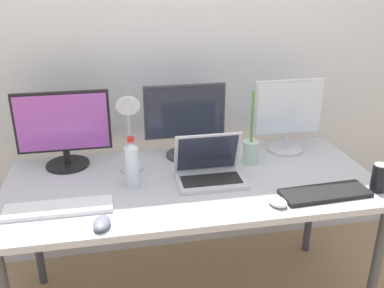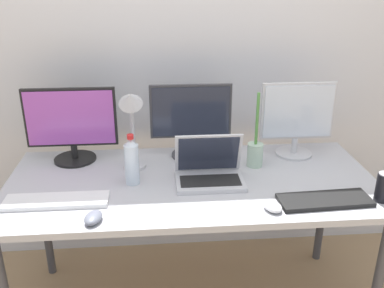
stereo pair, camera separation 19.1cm
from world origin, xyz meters
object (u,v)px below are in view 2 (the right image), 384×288
monitor_left (71,124)px  mouse_by_keyboard (273,206)px  desk_lamp (131,115)px  monitor_center (191,119)px  water_bottle (132,161)px  keyboard_aux (325,200)px  bamboo_vase (255,152)px  mouse_by_laptop (93,218)px  laptop_silver (209,170)px  soda_can_near_keyboard (384,187)px  monitor_right (297,118)px  keyboard_main (56,201)px  work_desk (192,191)px

monitor_left → mouse_by_keyboard: monitor_left is taller
desk_lamp → monitor_center: bearing=28.9°
monitor_left → water_bottle: monitor_left is taller
keyboard_aux → bamboo_vase: (-0.21, 0.38, 0.06)m
monitor_center → mouse_by_laptop: monitor_center is taller
monitor_left → laptop_silver: size_ratio=1.45×
monitor_center → laptop_silver: (0.06, -0.29, -0.15)m
soda_can_near_keyboard → desk_lamp: (-1.05, 0.37, 0.22)m
mouse_by_keyboard → bamboo_vase: bearing=69.0°
monitor_center → monitor_right: size_ratio=1.06×
monitor_center → keyboard_main: (-0.60, -0.44, -0.20)m
monitor_right → monitor_center: bearing=177.1°
monitor_center → desk_lamp: bearing=-151.1°
monitor_center → bamboo_vase: 0.36m
work_desk → keyboard_main: keyboard_main is taller
monitor_center → keyboard_aux: size_ratio=1.06×
keyboard_main → mouse_by_laptop: (0.17, -0.15, 0.01)m
soda_can_near_keyboard → desk_lamp: 1.14m
laptop_silver → bamboo_vase: 0.28m
work_desk → bamboo_vase: (0.32, 0.13, 0.13)m
monitor_left → keyboard_main: bearing=-90.6°
soda_can_near_keyboard → mouse_by_keyboard: bearing=-175.4°
monitor_right → mouse_by_laptop: size_ratio=3.72×
monitor_left → water_bottle: (0.31, -0.28, -0.09)m
monitor_right → keyboard_aux: (-0.02, -0.50, -0.19)m
monitor_right → bamboo_vase: (-0.24, -0.12, -0.13)m
monitor_right → bamboo_vase: 0.30m
monitor_center → soda_can_near_keyboard: monitor_center is taller
laptop_silver → water_bottle: 0.35m
keyboard_aux → soda_can_near_keyboard: soda_can_near_keyboard is taller
work_desk → soda_can_near_keyboard: (0.78, -0.25, 0.12)m
water_bottle → soda_can_near_keyboard: (1.06, -0.25, -0.05)m
laptop_silver → soda_can_near_keyboard: 0.75m
mouse_by_keyboard → laptop_silver: bearing=110.5°
work_desk → laptop_silver: (0.08, -0.01, 0.11)m
soda_can_near_keyboard → bamboo_vase: bamboo_vase is taller
monitor_left → keyboard_main: (-0.00, -0.43, -0.19)m
bamboo_vase → desk_lamp: size_ratio=0.89×
monitor_center → bamboo_vase: (0.31, -0.14, -0.14)m
monitor_left → mouse_by_keyboard: 1.06m
mouse_by_keyboard → mouse_by_laptop: size_ratio=0.91×
work_desk → keyboard_main: size_ratio=3.97×
mouse_by_keyboard → desk_lamp: desk_lamp is taller
mouse_by_laptop → soda_can_near_keyboard: (1.19, 0.06, 0.05)m
soda_can_near_keyboard → bamboo_vase: 0.60m
mouse_by_keyboard → monitor_right: bearing=46.3°
work_desk → keyboard_main: (-0.58, -0.16, 0.07)m
keyboard_main → soda_can_near_keyboard: soda_can_near_keyboard is taller
water_bottle → soda_can_near_keyboard: 1.08m
monitor_right → soda_can_near_keyboard: 0.57m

